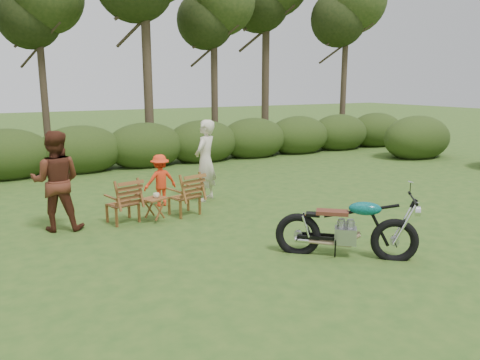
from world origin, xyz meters
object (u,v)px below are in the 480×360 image
lawn_chair_left (123,222)px  lawn_chair_right (185,215)px  motorcycle (344,256)px  side_table (155,210)px  adult_a (206,200)px  cup (156,195)px  child (161,205)px  adult_b (60,229)px

lawn_chair_left → lawn_chair_right: bearing=164.3°
motorcycle → side_table: (-1.97, 3.19, 0.23)m
motorcycle → adult_a: size_ratio=1.11×
cup → adult_a: size_ratio=0.06×
lawn_chair_left → child: (1.06, 0.84, 0.00)m
adult_a → adult_b: size_ratio=1.01×
adult_a → motorcycle: bearing=56.1°
motorcycle → lawn_chair_left: 4.25m
motorcycle → lawn_chair_right: bearing=151.6°
cup → adult_b: (-1.74, 0.36, -0.51)m
lawn_chair_left → adult_a: (2.11, 0.78, 0.00)m
lawn_chair_right → adult_a: size_ratio=0.48×
child → side_table: bearing=62.4°
side_table → child: 1.21m
lawn_chair_left → cup: cup is taller
cup → adult_b: bearing=168.4°
cup → adult_a: bearing=33.8°
cup → child: child is taller
adult_a → adult_b: (-3.25, -0.66, 0.00)m
lawn_chair_right → adult_a: 1.23m
motorcycle → adult_b: size_ratio=1.12×
side_table → child: child is taller
adult_a → child: adult_a is taller
motorcycle → lawn_chair_left: motorcycle is taller
lawn_chair_left → side_table: size_ratio=1.85×
motorcycle → lawn_chair_left: bearing=167.0°
lawn_chair_right → lawn_chair_left: size_ratio=1.01×
lawn_chair_right → child: bearing=-92.4°
cup → lawn_chair_right: bearing=13.7°
cup → child: size_ratio=0.11×
adult_b → child: (2.20, 0.71, 0.00)m
lawn_chair_right → adult_b: 2.38m
motorcycle → lawn_chair_right: motorcycle is taller
motorcycle → adult_a: bearing=136.2°
lawn_chair_right → adult_b: adult_b is taller
lawn_chair_left → child: child is taller
motorcycle → cup: 3.76m
cup → adult_a: (1.51, 1.01, -0.51)m
side_table → adult_a: 1.87m
motorcycle → side_table: size_ratio=4.38×
adult_a → lawn_chair_right: bearing=4.9°
side_table → adult_a: adult_a is taller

